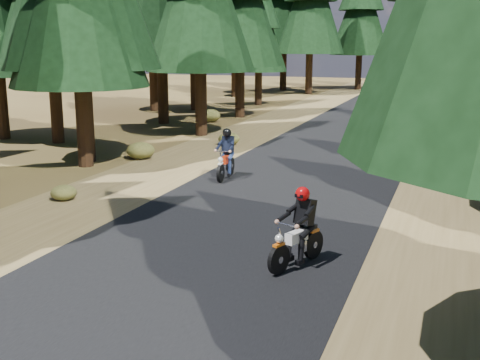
# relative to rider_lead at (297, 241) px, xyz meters

# --- Properties ---
(ground) EXTENTS (120.00, 120.00, 0.00)m
(ground) POSITION_rel_rider_lead_xyz_m (-1.84, 0.46, -0.51)
(ground) COLOR #422E17
(ground) RESTS_ON ground
(road) EXTENTS (6.00, 100.00, 0.01)m
(road) POSITION_rel_rider_lead_xyz_m (-1.84, 5.46, -0.50)
(road) COLOR black
(road) RESTS_ON ground
(shoulder_l) EXTENTS (3.20, 100.00, 0.01)m
(shoulder_l) POSITION_rel_rider_lead_xyz_m (-6.44, 5.46, -0.50)
(shoulder_l) COLOR brown
(shoulder_l) RESTS_ON ground
(shoulder_r) EXTENTS (3.20, 100.00, 0.01)m
(shoulder_r) POSITION_rel_rider_lead_xyz_m (2.76, 5.46, -0.50)
(shoulder_r) COLOR brown
(shoulder_r) RESTS_ON ground
(understory_shrubs) EXTENTS (15.43, 31.76, 0.68)m
(understory_shrubs) POSITION_rel_rider_lead_xyz_m (-1.09, 9.54, -0.22)
(understory_shrubs) COLOR #474C1E
(understory_shrubs) RESTS_ON ground
(rider_lead) EXTENTS (1.08, 1.76, 1.50)m
(rider_lead) POSITION_rel_rider_lead_xyz_m (0.00, 0.00, 0.00)
(rider_lead) COLOR white
(rider_lead) RESTS_ON road
(rider_follow) EXTENTS (0.66, 1.75, 1.53)m
(rider_follow) POSITION_rel_rider_lead_xyz_m (-3.94, 6.47, 0.01)
(rider_follow) COLOR #9D230A
(rider_follow) RESTS_ON road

